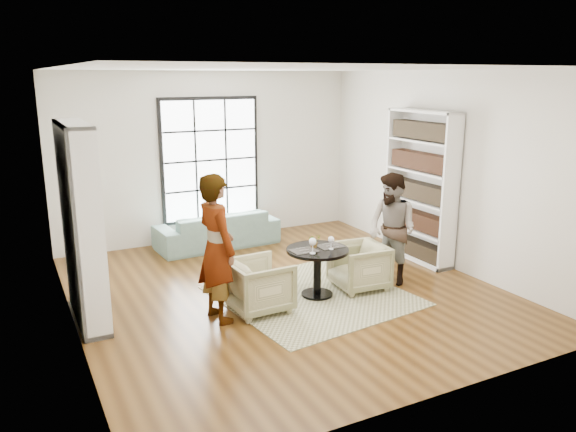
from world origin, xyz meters
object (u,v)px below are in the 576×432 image
wine_glass_right (331,240)px  flower_centerpiece (314,241)px  person_right (392,229)px  pedestal_table (317,262)px  armchair_right (359,266)px  person_left (217,248)px  wine_glass_left (313,242)px  sofa (217,229)px  armchair_left (259,285)px

wine_glass_right → flower_centerpiece: 0.24m
wine_glass_right → person_right: bearing=4.3°
pedestal_table → armchair_right: (0.66, -0.02, -0.16)m
person_left → person_right: person_left is taller
wine_glass_right → flower_centerpiece: flower_centerpiece is taller
pedestal_table → wine_glass_left: wine_glass_left is taller
person_right → pedestal_table: bearing=-101.9°
sofa → wine_glass_left: size_ratio=9.90×
sofa → person_left: 3.13m
pedestal_table → wine_glass_left: 0.40m
wine_glass_left → pedestal_table: bearing=42.5°
person_left → wine_glass_right: size_ratio=10.11×
sofa → flower_centerpiece: size_ratio=11.24×
armchair_right → wine_glass_left: size_ratio=3.35×
sofa → armchair_right: size_ratio=2.96×
pedestal_table → armchair_right: bearing=-1.7°
wine_glass_left → armchair_right: bearing=8.8°
wine_glass_right → sofa: bearing=100.8°
wine_glass_right → armchair_left: bearing=179.3°
armchair_left → person_right: (2.11, 0.07, 0.46)m
armchair_right → person_right: 0.73m
wine_glass_left → sofa: bearing=94.7°
armchair_right → wine_glass_left: 0.97m
pedestal_table → person_right: 1.25m
pedestal_table → flower_centerpiece: size_ratio=4.46×
person_right → flower_centerpiece: person_right is taller
sofa → person_right: 3.29m
armchair_left → person_right: 2.16m
wine_glass_right → wine_glass_left: bearing=-171.1°
armchair_left → wine_glass_right: bearing=-93.3°
pedestal_table → person_right: size_ratio=0.52×
person_right → wine_glass_left: person_right is taller
armchair_left → wine_glass_left: size_ratio=3.48×
flower_centerpiece → armchair_right: bearing=-7.6°
person_left → armchair_left: bearing=-97.8°
armchair_right → flower_centerpiece: (-0.67, 0.09, 0.44)m
sofa → person_right: size_ratio=1.32×
sofa → armchair_left: bearing=76.9°
pedestal_table → armchair_left: size_ratio=1.13×
person_right → wine_glass_left: 1.37m
armchair_right → flower_centerpiece: bearing=-93.2°
person_left → wine_glass_left: size_ratio=8.52×
person_left → wine_glass_left: person_left is taller
person_left → wine_glass_left: (1.29, -0.06, -0.09)m
sofa → armchair_left: armchair_left is taller
armchair_right → person_left: (-2.11, -0.07, 0.58)m
sofa → wine_glass_left: (0.24, -2.95, 0.52)m
wine_glass_right → person_left: bearing=179.5°
sofa → person_left: size_ratio=1.16×
armchair_left → sofa: bearing=-12.3°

